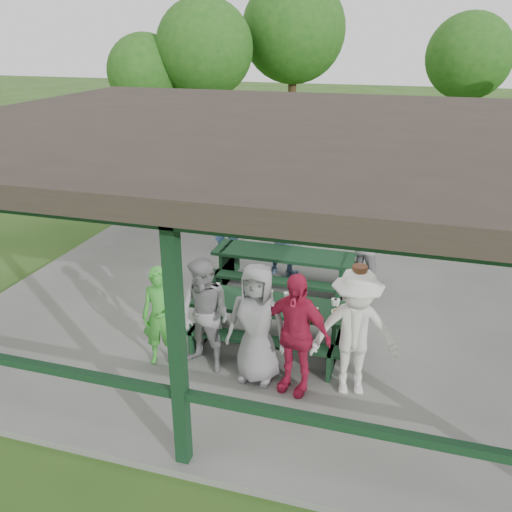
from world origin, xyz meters
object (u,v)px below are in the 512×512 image
(picnic_table_near, at_px, (270,319))
(contestant_green, at_px, (161,317))
(farm_trailer, at_px, (257,161))
(pickup_truck, at_px, (473,168))
(contestant_grey_mid, at_px, (257,324))
(spectator_grey, at_px, (367,242))
(contestant_grey_left, at_px, (205,316))
(picnic_table_far, at_px, (283,266))
(spectator_blue, at_px, (225,215))
(contestant_red, at_px, (295,333))
(spectator_lblue, at_px, (284,237))
(contestant_white_fedora, at_px, (355,333))

(picnic_table_near, distance_m, contestant_green, 1.65)
(farm_trailer, bearing_deg, pickup_truck, -5.18)
(contestant_grey_mid, relative_size, spectator_grey, 1.04)
(contestant_grey_mid, bearing_deg, contestant_grey_left, 179.34)
(picnic_table_far, height_order, spectator_grey, spectator_grey)
(picnic_table_near, relative_size, contestant_green, 1.60)
(contestant_green, bearing_deg, contestant_grey_left, -9.32)
(spectator_blue, bearing_deg, contestant_red, 95.55)
(picnic_table_far, distance_m, contestant_grey_mid, 2.90)
(spectator_lblue, relative_size, pickup_truck, 0.30)
(contestant_white_fedora, bearing_deg, contestant_green, 168.78)
(spectator_blue, distance_m, spectator_grey, 3.13)
(spectator_blue, relative_size, spectator_grey, 1.05)
(contestant_grey_left, xyz_separation_m, contestant_red, (1.32, -0.13, 0.02))
(contestant_grey_left, bearing_deg, spectator_lblue, 103.43)
(spectator_lblue, bearing_deg, farm_trailer, -60.63)
(picnic_table_far, bearing_deg, pickup_truck, 66.04)
(picnic_table_far, height_order, spectator_blue, spectator_blue)
(spectator_blue, xyz_separation_m, pickup_truck, (5.49, 7.28, -0.27))
(contestant_green, height_order, spectator_blue, spectator_blue)
(contestant_red, distance_m, spectator_grey, 3.73)
(contestant_grey_left, bearing_deg, picnic_table_far, 98.96)
(contestant_green, relative_size, spectator_blue, 0.87)
(contestant_grey_mid, bearing_deg, spectator_grey, 74.81)
(contestant_grey_mid, height_order, spectator_blue, spectator_blue)
(contestant_red, relative_size, pickup_truck, 0.34)
(spectator_grey, bearing_deg, picnic_table_far, 46.10)
(contestant_grey_mid, height_order, spectator_grey, contestant_grey_mid)
(farm_trailer, bearing_deg, contestant_white_fedora, -78.95)
(contestant_green, height_order, contestant_red, contestant_red)
(spectator_grey, distance_m, pickup_truck, 8.30)
(contestant_grey_mid, relative_size, spectator_lblue, 1.11)
(contestant_green, xyz_separation_m, pickup_truck, (4.95, 11.55, -0.15))
(contestant_white_fedora, bearing_deg, farm_trailer, 99.54)
(contestant_grey_mid, height_order, pickup_truck, contestant_grey_mid)
(picnic_table_far, height_order, pickup_truck, pickup_truck)
(picnic_table_near, xyz_separation_m, farm_trailer, (-3.14, 9.92, 0.11))
(picnic_table_far, height_order, contestant_red, contestant_red)
(picnic_table_far, bearing_deg, spectator_grey, 27.61)
(contestant_green, bearing_deg, contestant_grey_mid, -12.83)
(contestant_green, relative_size, contestant_red, 0.88)
(picnic_table_near, relative_size, contestant_white_fedora, 1.31)
(picnic_table_near, height_order, contestant_grey_mid, contestant_grey_mid)
(picnic_table_near, bearing_deg, spectator_blue, 119.43)
(contestant_white_fedora, bearing_deg, picnic_table_near, 137.14)
(picnic_table_near, xyz_separation_m, pickup_truck, (3.57, 10.69, 0.14))
(contestant_green, xyz_separation_m, spectator_grey, (2.52, 3.61, 0.07))
(contestant_red, xyz_separation_m, spectator_grey, (0.55, 3.69, -0.03))
(contestant_grey_left, relative_size, spectator_blue, 0.97)
(contestant_red, relative_size, spectator_lblue, 1.11)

